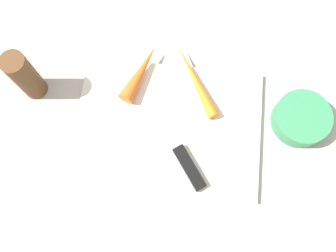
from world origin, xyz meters
The scene contains 7 objects.
ground_plane centered at (0.00, 0.00, 0.00)m, with size 1.40×1.40×0.00m, color #ADA8A0.
cutting_board centered at (0.00, 0.00, 0.01)m, with size 0.36×0.26×0.01m, color silver.
knife centered at (-0.04, 0.07, 0.02)m, with size 0.13×0.17×0.01m.
carrot_short centered at (0.07, -0.10, 0.03)m, with size 0.03×0.03×0.13m, color orange.
carrot_long centered at (-0.04, -0.10, 0.02)m, with size 0.02×0.02×0.17m, color orange.
small_bowl centered at (-0.26, -0.04, 0.02)m, with size 0.11×0.11×0.04m, color #388C59.
pepper_grinder centered at (0.28, -0.05, 0.06)m, with size 0.05×0.05×0.13m, color brown.
Camera 1 is at (-0.02, 0.20, 0.70)m, focal length 39.36 mm.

